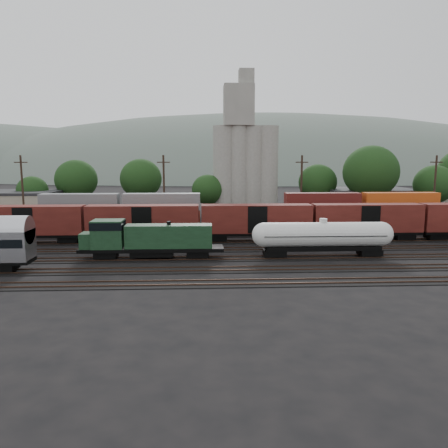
{
  "coord_description": "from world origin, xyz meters",
  "views": [
    {
      "loc": [
        -5.17,
        -53.91,
        11.36
      ],
      "look_at": [
        -2.54,
        2.0,
        3.0
      ],
      "focal_mm": 35.0,
      "sensor_mm": 36.0,
      "label": 1
    }
  ],
  "objects_px": {
    "orange_locomotive": "(140,221)",
    "grain_silo": "(245,159)",
    "green_locomotive": "(144,238)",
    "tank_car_a": "(323,236)"
  },
  "relations": [
    {
      "from": "orange_locomotive",
      "to": "grain_silo",
      "type": "bearing_deg",
      "value": 55.5
    },
    {
      "from": "tank_car_a",
      "to": "grain_silo",
      "type": "xyz_separation_m",
      "value": [
        -5.27,
        41.0,
        8.69
      ]
    },
    {
      "from": "tank_car_a",
      "to": "grain_silo",
      "type": "relative_size",
      "value": 0.57
    },
    {
      "from": "green_locomotive",
      "to": "grain_silo",
      "type": "distance_m",
      "value": 44.62
    },
    {
      "from": "orange_locomotive",
      "to": "grain_silo",
      "type": "relative_size",
      "value": 0.56
    },
    {
      "from": "tank_car_a",
      "to": "orange_locomotive",
      "type": "height_order",
      "value": "tank_car_a"
    },
    {
      "from": "orange_locomotive",
      "to": "grain_silo",
      "type": "height_order",
      "value": "grain_silo"
    },
    {
      "from": "green_locomotive",
      "to": "grain_silo",
      "type": "relative_size",
      "value": 0.56
    },
    {
      "from": "green_locomotive",
      "to": "orange_locomotive",
      "type": "height_order",
      "value": "green_locomotive"
    },
    {
      "from": "green_locomotive",
      "to": "grain_silo",
      "type": "height_order",
      "value": "grain_silo"
    }
  ]
}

